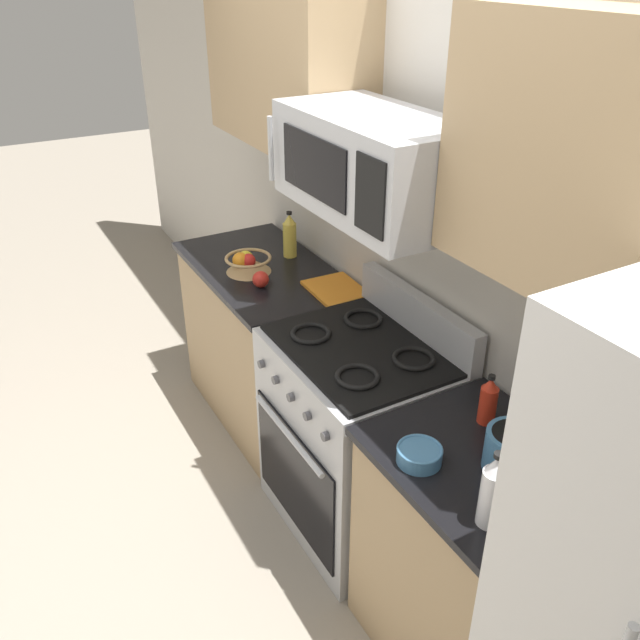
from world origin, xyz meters
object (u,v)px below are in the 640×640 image
at_px(utensil_crock, 513,448).
at_px(apple_loose, 261,279).
at_px(range_oven, 358,436).
at_px(cutting_board, 336,289).
at_px(bottle_hot_sauce, 488,401).
at_px(prep_bowl, 419,454).
at_px(fruit_basket, 248,263).
at_px(bottle_oil, 290,236).
at_px(bottle_vinegar, 493,492).
at_px(microwave, 374,164).

distance_m(utensil_crock, apple_loose, 1.55).
xyz_separation_m(range_oven, cutting_board, (-0.51, 0.18, 0.44)).
bearing_deg(cutting_board, range_oven, -19.83).
height_order(bottle_hot_sauce, prep_bowl, bottle_hot_sauce).
distance_m(fruit_basket, cutting_board, 0.49).
xyz_separation_m(utensil_crock, prep_bowl, (-0.16, -0.23, -0.05)).
xyz_separation_m(cutting_board, prep_bowl, (1.16, -0.38, 0.02)).
xyz_separation_m(bottle_oil, prep_bowl, (1.64, -0.38, -0.08)).
bearing_deg(apple_loose, utensil_crock, 5.29).
relative_size(cutting_board, bottle_hot_sauce, 1.57).
relative_size(range_oven, utensil_crock, 3.24).
height_order(apple_loose, bottle_hot_sauce, bottle_hot_sauce).
distance_m(fruit_basket, apple_loose, 0.19).
distance_m(bottle_hot_sauce, prep_bowl, 0.33).
distance_m(bottle_vinegar, prep_bowl, 0.31).
relative_size(utensil_crock, bottle_oil, 1.37).
bearing_deg(cutting_board, prep_bowl, -18.08).
relative_size(fruit_basket, cutting_board, 0.79).
relative_size(utensil_crock, bottle_vinegar, 1.34).
bearing_deg(prep_bowl, cutting_board, 161.92).
bearing_deg(bottle_hot_sauce, cutting_board, 177.09).
bearing_deg(bottle_hot_sauce, microwave, -170.42).
height_order(cutting_board, bottle_oil, bottle_oil).
bearing_deg(range_oven, bottle_vinegar, -10.59).
height_order(fruit_basket, cutting_board, fruit_basket).
bearing_deg(microwave, utensil_crock, 0.56).
relative_size(bottle_oil, prep_bowl, 1.68).
bearing_deg(prep_bowl, apple_loose, 176.35).
bearing_deg(apple_loose, bottle_vinegar, -2.40).
relative_size(range_oven, bottle_vinegar, 4.34).
bearing_deg(bottle_vinegar, prep_bowl, -176.71).
bearing_deg(utensil_crock, bottle_hot_sauce, 156.82).
bearing_deg(apple_loose, range_oven, 8.48).
distance_m(utensil_crock, bottle_hot_sauce, 0.24).
bearing_deg(cutting_board, bottle_vinegar, -13.90).
relative_size(range_oven, cutting_board, 3.68).
xyz_separation_m(range_oven, bottle_oil, (-0.98, 0.18, 0.55)).
height_order(apple_loose, bottle_vinegar, bottle_vinegar).
bearing_deg(bottle_hot_sauce, fruit_basket, -171.71).
xyz_separation_m(fruit_basket, cutting_board, (0.40, 0.28, -0.04)).
bearing_deg(microwave, apple_loose, -169.46).
bearing_deg(apple_loose, microwave, 10.54).
relative_size(apple_loose, bottle_oil, 0.33).
distance_m(cutting_board, bottle_oil, 0.49).
bearing_deg(cutting_board, utensil_crock, -6.43).
bearing_deg(range_oven, utensil_crock, 2.43).
height_order(fruit_basket, bottle_oil, bottle_oil).
xyz_separation_m(microwave, cutting_board, (-0.51, 0.16, -0.75)).
height_order(apple_loose, prep_bowl, apple_loose).
relative_size(range_oven, prep_bowl, 7.44).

